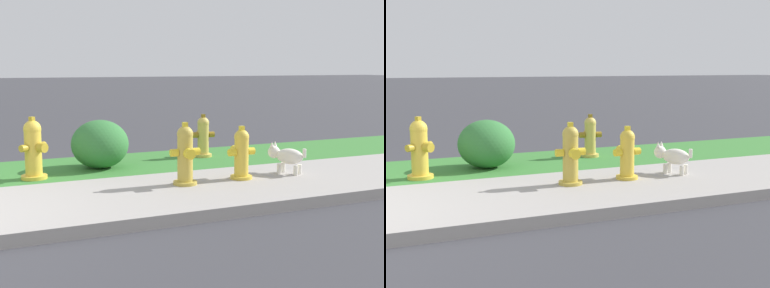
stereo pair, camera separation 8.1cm
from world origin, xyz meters
The scene contains 6 objects.
fire_hydrant_at_driveway centered at (4.01, 0.31, 0.32)m, with size 0.36×0.33×0.67m.
fire_hydrant_near_corner centered at (4.29, 2.02, 0.32)m, with size 0.36×0.33×0.67m.
fire_hydrant_by_grass_verge centered at (3.24, 0.29, 0.36)m, with size 0.37×0.34×0.76m.
fire_hydrant_mid_block centered at (1.64, 1.39, 0.38)m, with size 0.37×0.36×0.79m.
small_white_dog centered at (4.71, 0.36, 0.24)m, with size 0.38×0.49×0.42m.
shrub_bush_far_verge centered at (2.59, 1.77, 0.34)m, with size 0.79×0.79×0.67m.
Camera 2 is at (0.82, -5.46, 1.42)m, focal length 50.00 mm.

